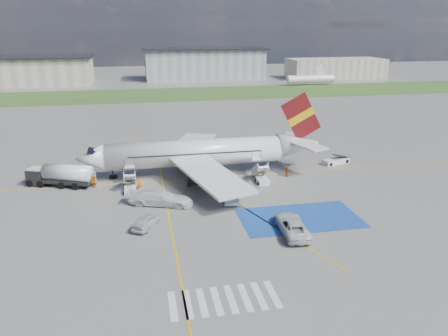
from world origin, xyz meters
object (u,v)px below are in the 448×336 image
(airliner, at_px, (204,152))
(car_silver_a, at_px, (146,221))
(van_white_b, at_px, (160,196))
(belt_loader, at_px, (336,161))
(gpu_cart, at_px, (87,178))
(fuel_tanker, at_px, (61,177))
(van_white_a, at_px, (292,223))
(car_silver_b, at_px, (230,195))

(airliner, distance_m, car_silver_a, 19.54)
(car_silver_a, height_order, van_white_b, van_white_b)
(belt_loader, distance_m, van_white_b, 31.47)
(gpu_cart, xyz_separation_m, car_silver_a, (7.85, -15.97, -0.07))
(gpu_cart, bearing_deg, van_white_b, -34.43)
(fuel_tanker, relative_size, car_silver_a, 2.14)
(fuel_tanker, xyz_separation_m, van_white_a, (26.89, -19.96, -0.26))
(airliner, height_order, belt_loader, airliner)
(belt_loader, xyz_separation_m, van_white_b, (-29.13, -11.90, 0.81))
(airliner, bearing_deg, car_silver_a, -118.37)
(gpu_cart, bearing_deg, car_silver_a, -53.22)
(airliner, xyz_separation_m, van_white_a, (6.36, -21.30, -2.32))
(gpu_cart, height_order, van_white_a, van_white_a)
(belt_loader, bearing_deg, van_white_a, -143.44)
(fuel_tanker, xyz_separation_m, car_silver_a, (11.32, -15.69, -0.57))
(car_silver_a, height_order, van_white_a, van_white_a)
(airliner, distance_m, belt_loader, 22.09)
(fuel_tanker, bearing_deg, belt_loader, 24.44)
(gpu_cart, height_order, van_white_b, van_white_b)
(airliner, height_order, fuel_tanker, airliner)
(van_white_a, bearing_deg, airliner, -68.90)
(car_silver_b, bearing_deg, van_white_a, 123.24)
(belt_loader, height_order, car_silver_b, car_silver_b)
(gpu_cart, relative_size, van_white_a, 0.43)
(airliner, relative_size, van_white_b, 6.04)
(fuel_tanker, xyz_separation_m, gpu_cart, (3.47, 0.27, -0.50))
(fuel_tanker, xyz_separation_m, van_white_b, (13.25, -9.52, -0.13))
(car_silver_b, distance_m, van_white_a, 11.05)
(airliner, relative_size, gpu_cart, 15.20)
(car_silver_a, xyz_separation_m, car_silver_b, (10.82, 5.70, 0.08))
(van_white_a, bearing_deg, car_silver_a, -10.88)
(van_white_a, bearing_deg, car_silver_b, -60.08)
(airliner, relative_size, car_silver_b, 7.23)
(fuel_tanker, xyz_separation_m, belt_loader, (42.38, 2.38, -0.95))
(fuel_tanker, height_order, gpu_cart, fuel_tanker)
(airliner, height_order, gpu_cart, airliner)
(car_silver_a, distance_m, car_silver_b, 12.23)
(belt_loader, bearing_deg, car_silver_b, -167.27)
(gpu_cart, relative_size, car_silver_a, 0.55)
(car_silver_a, bearing_deg, car_silver_b, -122.62)
(van_white_a, bearing_deg, van_white_b, -33.00)
(gpu_cart, xyz_separation_m, van_white_a, (23.42, -20.24, 0.24))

